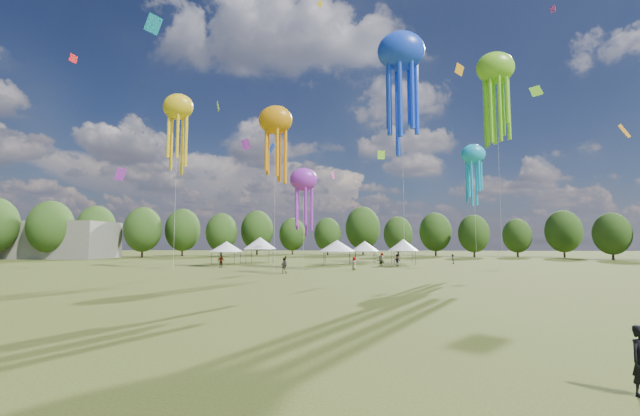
{
  "coord_description": "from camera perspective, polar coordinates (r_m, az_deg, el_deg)",
  "views": [
    {
      "loc": [
        0.35,
        -12.07,
        3.73
      ],
      "look_at": [
        -1.44,
        15.0,
        6.0
      ],
      "focal_mm": 22.37,
      "sensor_mm": 36.0,
      "label": 1
    }
  ],
  "objects": [
    {
      "name": "ground",
      "position": [
        12.64,
        2.17,
        -21.94
      ],
      "size": [
        300.0,
        300.0,
        0.0
      ],
      "primitive_type": "plane",
      "color": "#384416",
      "rests_on": "ground"
    },
    {
      "name": "spectator_near",
      "position": [
        47.1,
        -5.17,
        -8.23
      ],
      "size": [
        0.97,
        0.82,
        1.77
      ],
      "primitive_type": "imported",
      "rotation": [
        0.0,
        0.0,
        2.95
      ],
      "color": "gray",
      "rests_on": "ground"
    },
    {
      "name": "spectators_far",
      "position": [
        60.95,
        6.58,
        -7.46
      ],
      "size": [
        36.21,
        16.87,
        1.8
      ],
      "color": "gray",
      "rests_on": "ground"
    },
    {
      "name": "festival_tents",
      "position": [
        66.09,
        -1.24,
        -5.34
      ],
      "size": [
        33.95,
        9.95,
        4.45
      ],
      "color": "#47474C",
      "rests_on": "ground"
    },
    {
      "name": "show_kites",
      "position": [
        55.32,
        10.02,
        14.55
      ],
      "size": [
        49.69,
        19.33,
        32.42
      ],
      "color": "orange",
      "rests_on": "ground"
    },
    {
      "name": "small_kites",
      "position": [
        59.16,
        3.02,
        22.0
      ],
      "size": [
        74.43,
        56.7,
        46.93
      ],
      "color": "orange",
      "rests_on": "ground"
    },
    {
      "name": "treeline",
      "position": [
        74.76,
        0.56,
        -2.63
      ],
      "size": [
        201.57,
        95.24,
        13.43
      ],
      "color": "#38281C",
      "rests_on": "ground"
    },
    {
      "name": "hangar",
      "position": [
        110.92,
        -37.01,
        -3.69
      ],
      "size": [
        40.0,
        12.0,
        8.0
      ],
      "primitive_type": "cube",
      "color": "gray",
      "rests_on": "ground"
    }
  ]
}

